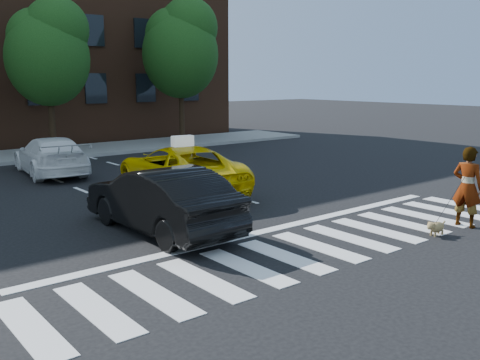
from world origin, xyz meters
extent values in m
plane|color=black|center=(0.00, 0.00, 0.00)|extent=(120.00, 120.00, 0.00)
cube|color=silver|center=(0.00, 0.00, 0.01)|extent=(13.00, 2.40, 0.01)
cube|color=silver|center=(0.00, 1.60, 0.01)|extent=(12.00, 0.30, 0.01)
cube|color=slate|center=(0.00, 17.50, 0.07)|extent=(30.00, 4.00, 0.15)
cylinder|color=black|center=(0.50, 17.00, 1.77)|extent=(0.28, 0.28, 3.55)
ellipsoid|color=#11340E|center=(0.50, 17.00, 4.40)|extent=(3.69, 3.69, 4.25)
sphere|color=#11340E|center=(0.90, 16.80, 5.68)|extent=(2.84, 2.84, 2.84)
sphere|color=#11340E|center=(0.15, 17.25, 5.32)|extent=(2.56, 2.56, 2.56)
cylinder|color=black|center=(7.50, 17.00, 1.93)|extent=(0.28, 0.28, 3.85)
ellipsoid|color=#11340E|center=(7.50, 17.00, 4.77)|extent=(4.00, 4.00, 4.60)
sphere|color=#11340E|center=(7.90, 16.80, 6.16)|extent=(3.08, 3.08, 3.08)
sphere|color=#11340E|center=(7.15, 17.25, 5.78)|extent=(2.77, 2.77, 2.77)
imported|color=#E6C304|center=(0.65, 6.47, 0.74)|extent=(3.12, 5.63, 1.49)
imported|color=black|center=(-2.00, 3.11, 0.76)|extent=(1.71, 4.66, 1.52)
imported|color=white|center=(-1.30, 12.27, 0.70)|extent=(2.48, 5.00, 1.40)
imported|color=#999999|center=(3.93, -1.10, 0.97)|extent=(0.54, 0.76, 1.95)
ellipsoid|color=#906C49|center=(2.73, -1.10, 0.19)|extent=(0.45, 0.27, 0.24)
sphere|color=#906C49|center=(2.52, -1.08, 0.25)|extent=(0.20, 0.20, 0.18)
sphere|color=#906C49|center=(2.44, -1.07, 0.22)|extent=(0.09, 0.09, 0.08)
cylinder|color=#906C49|center=(2.94, -1.12, 0.25)|extent=(0.13, 0.05, 0.10)
sphere|color=#906C49|center=(2.52, -1.02, 0.31)|extent=(0.07, 0.07, 0.06)
sphere|color=#906C49|center=(2.51, -1.14, 0.31)|extent=(0.07, 0.07, 0.06)
cylinder|color=#906C49|center=(2.59, -1.14, 0.06)|extent=(0.05, 0.05, 0.12)
cylinder|color=#906C49|center=(2.61, -1.03, 0.06)|extent=(0.05, 0.05, 0.12)
cylinder|color=#906C49|center=(2.85, -1.17, 0.06)|extent=(0.05, 0.05, 0.12)
cylinder|color=#906C49|center=(2.86, -1.06, 0.06)|extent=(0.05, 0.05, 0.12)
cube|color=white|center=(0.65, 6.27, 1.65)|extent=(0.68, 0.36, 0.32)
camera|label=1|loc=(-8.12, -7.43, 3.51)|focal=40.00mm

